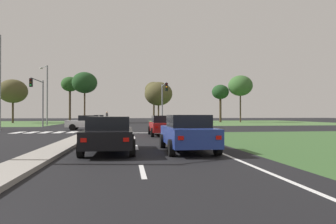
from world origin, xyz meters
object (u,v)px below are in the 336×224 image
Objects in this scene: pedestrian_at_median at (107,117)px; treeline_sixth at (240,86)px; car_white_near at (88,122)px; treeline_third at (85,83)px; treeline_near at (13,91)px; treeline_seventh at (220,92)px; car_red_fourth at (163,125)px; treeline_fifth at (154,90)px; traffic_signal_far_left at (39,94)px; traffic_signal_far_right at (164,97)px; treeline_second at (70,85)px; car_black_second at (109,134)px; street_lamp_third at (47,92)px; car_silver_third at (99,119)px; treeline_fourth at (158,94)px; car_blue_fifth at (187,133)px.

treeline_sixth reaches higher than pedestrian_at_median.
car_white_near is 27.63m from treeline_third.
treeline_near reaches higher than treeline_seventh.
treeline_fifth is at bearing 86.01° from car_red_fourth.
pedestrian_at_median reaches higher than car_white_near.
car_white_near is 0.72× the size of traffic_signal_far_left.
treeline_second reaches higher than traffic_signal_far_right.
car_white_near is 0.94× the size of car_black_second.
street_lamp_third is at bearing 108.83° from car_black_second.
traffic_signal_far_left is at bearing 46.45° from car_white_near.
car_red_fourth is 27.96m from street_lamp_third.
traffic_signal_far_right is at bearing -39.19° from treeline_near.
treeline_seventh reaches higher than traffic_signal_far_left.
car_white_near is 0.95× the size of car_silver_third.
treeline_fifth reaches higher than treeline_fourth.
treeline_seventh reaches higher than traffic_signal_far_right.
car_blue_fifth is 0.54× the size of treeline_near.
car_silver_third is 33.89m from car_red_fourth.
treeline_fifth is (16.03, 24.17, 2.73)m from traffic_signal_far_left.
treeline_fifth is at bearing 56.44° from traffic_signal_far_left.
treeline_near is (-25.96, 21.16, 2.08)m from traffic_signal_far_right.
car_silver_third is 13.98m from pedestrian_at_median.
treeline_fifth reaches higher than pedestrian_at_median.
car_silver_third is 18.82m from traffic_signal_far_left.
treeline_near is at bearing -12.20° from car_silver_third.
pedestrian_at_median is at bearing -42.98° from treeline_near.
car_blue_fifth is at bearing -90.45° from car_red_fourth.
car_blue_fifth reaches higher than car_white_near.
car_blue_fifth is at bearing -93.30° from treeline_fifth.
car_black_second is 1.04× the size of car_red_fourth.
car_silver_third is at bearing 54.62° from street_lamp_third.
treeline_near is at bearing 179.34° from treeline_sixth.
treeline_second is at bearing 89.08° from street_lamp_third.
treeline_third is (-10.81, 35.39, 6.86)m from car_red_fourth.
street_lamp_third is at bearing 113.71° from car_blue_fifth.
traffic_signal_far_left is at bearing 118.07° from car_blue_fifth.
car_silver_third reaches higher than car_black_second.
treeline_third is at bearing -4.67° from treeline_near.
car_black_second is 9.99m from car_red_fourth.
treeline_near is at bearing 32.30° from car_white_near.
car_blue_fifth is 46.67m from treeline_third.
treeline_third is at bearing -179.73° from treeline_fourth.
treeline_near is at bearing 177.87° from treeline_fourth.
pedestrian_at_median is at bearing -140.75° from treeline_seventh.
street_lamp_third is 0.91× the size of treeline_third.
car_black_second is (3.29, -18.36, -0.00)m from car_white_near.
treeline_second is (-8.81, 20.40, 6.34)m from pedestrian_at_median.
treeline_fourth is 17.16m from treeline_sixth.
treeline_seventh is (14.56, 21.84, 2.33)m from traffic_signal_far_right.
street_lamp_third is 12.77m from treeline_third.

